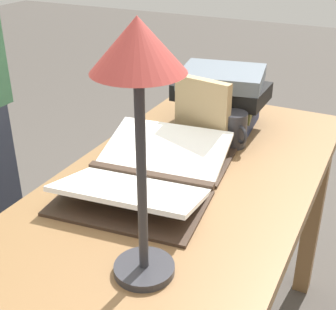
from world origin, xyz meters
TOP-DOWN VIEW (x-y plane):
  - reading_desk at (0.00, 0.00)m, footprint 1.32×0.64m
  - open_book at (0.02, -0.08)m, footprint 0.53×0.41m
  - book_stack_tall at (-0.41, -0.05)m, footprint 0.26×0.29m
  - book_standing_upright at (-0.25, -0.05)m, footprint 0.06×0.18m
  - reading_lamp at (0.34, 0.08)m, footprint 0.15×0.15m
  - coffee_mug at (-0.28, 0.04)m, footprint 0.09×0.10m

SIDE VIEW (x-z plane):
  - reading_desk at x=0.00m, z-range 0.26..1.00m
  - open_book at x=0.02m, z-range 0.73..0.80m
  - coffee_mug at x=-0.28m, z-range 0.74..0.85m
  - book_stack_tall at x=-0.41m, z-range 0.75..0.93m
  - book_standing_upright at x=-0.25m, z-range 0.74..0.94m
  - reading_lamp at x=0.34m, z-range 0.89..1.37m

